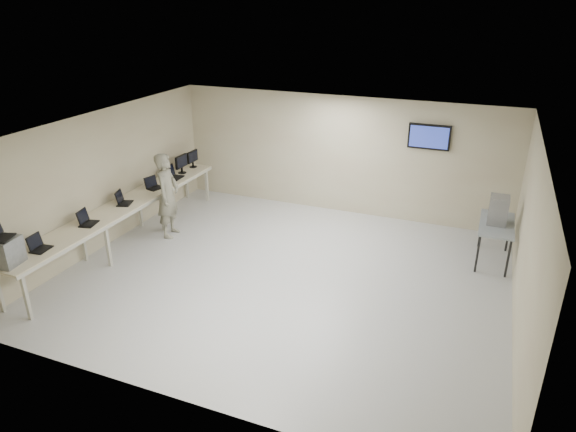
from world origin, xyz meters
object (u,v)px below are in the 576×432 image
at_px(workbench, 123,208).
at_px(side_table, 497,227).
at_px(soldier, 168,195).
at_px(equipment_box, 6,252).

bearing_deg(workbench, side_table, 16.25).
distance_m(workbench, soldier, 0.96).
bearing_deg(side_table, workbench, -163.75).
distance_m(equipment_box, soldier, 3.57).
bearing_deg(soldier, workbench, 131.59).
bearing_deg(equipment_box, side_table, 24.63).
bearing_deg(workbench, equipment_box, -91.31).
xyz_separation_m(workbench, equipment_box, (-0.06, -2.75, 0.30)).
xyz_separation_m(equipment_box, side_table, (7.25, 4.85, -0.38)).
bearing_deg(workbench, soldier, 52.39).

